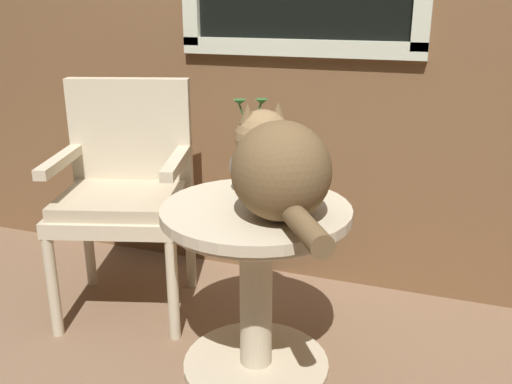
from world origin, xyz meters
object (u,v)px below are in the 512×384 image
object	(u,v)px
wicker_side_table	(256,264)
cat	(278,165)
wicker_chair	(125,184)
pewter_vase_with_ivy	(251,162)

from	to	relation	value
wicker_side_table	cat	distance (m)	0.38
wicker_chair	cat	xyz separation A→B (m)	(0.75, -0.32, 0.24)
cat	pewter_vase_with_ivy	distance (m)	0.25
cat	pewter_vase_with_ivy	xyz separation A→B (m)	(-0.16, 0.19, -0.05)
wicker_chair	wicker_side_table	bearing A→B (deg)	-22.51
wicker_side_table	cat	size ratio (longest dim) A/B	1.06
pewter_vase_with_ivy	wicker_chair	bearing A→B (deg)	167.49
wicker_side_table	wicker_chair	xyz separation A→B (m)	(-0.66, 0.27, 0.12)
wicker_chair	cat	world-z (taller)	wicker_chair
cat	pewter_vase_with_ivy	bearing A→B (deg)	129.97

